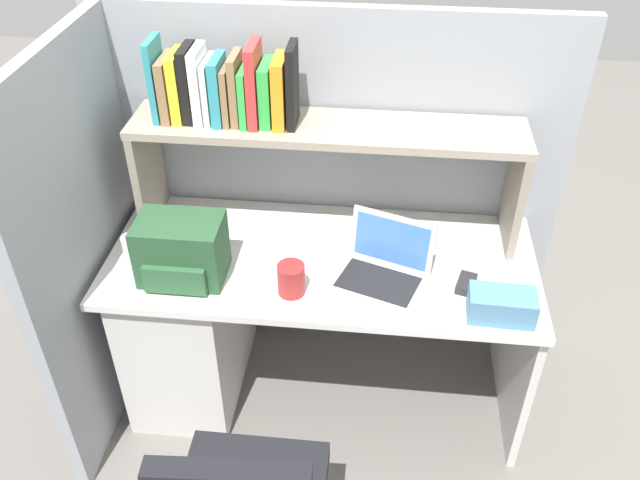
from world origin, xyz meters
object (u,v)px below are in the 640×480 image
tissue_box (502,305)px  snack_canister (291,279)px  computer_mouse (466,284)px  paper_cup (133,248)px  backpack (181,251)px  laptop (384,267)px

tissue_box → snack_canister: size_ratio=1.88×
computer_mouse → paper_cup: paper_cup is taller
backpack → computer_mouse: (1.01, 0.04, -0.10)m
backpack → laptop: bearing=5.0°
tissue_box → snack_canister: bearing=178.3°
laptop → snack_canister: 0.34m
snack_canister → laptop: bearing=19.2°
computer_mouse → tissue_box: (0.10, -0.14, 0.03)m
snack_canister → paper_cup: bearing=168.4°
tissue_box → snack_canister: snack_canister is taller
laptop → computer_mouse: laptop is taller
computer_mouse → tissue_box: tissue_box is taller
backpack → tissue_box: bearing=-5.0°
laptop → backpack: size_ratio=1.25×
computer_mouse → laptop: bearing=-168.1°
backpack → computer_mouse: size_ratio=2.88×
backpack → snack_canister: size_ratio=2.56×
backpack → tissue_box: (1.11, -0.10, -0.06)m
computer_mouse → paper_cup: (-1.22, 0.03, 0.03)m
backpack → paper_cup: 0.23m
computer_mouse → snack_canister: bearing=-155.8°
computer_mouse → snack_canister: snack_canister is taller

